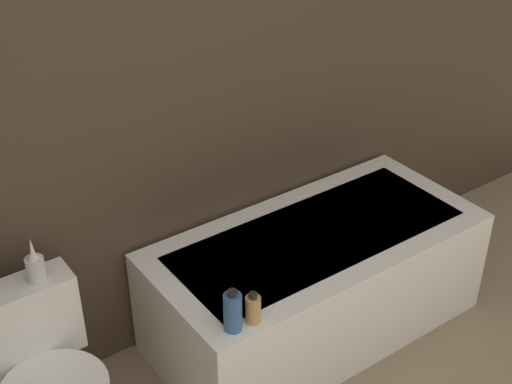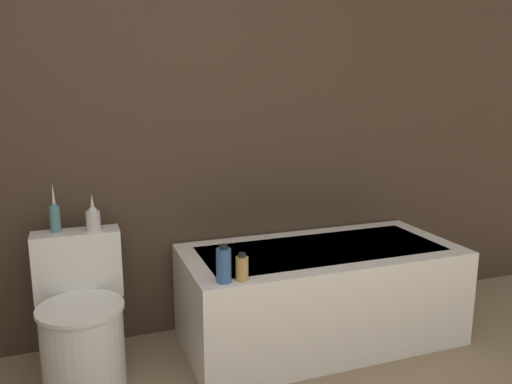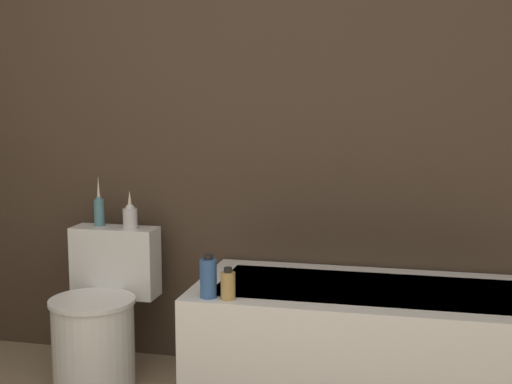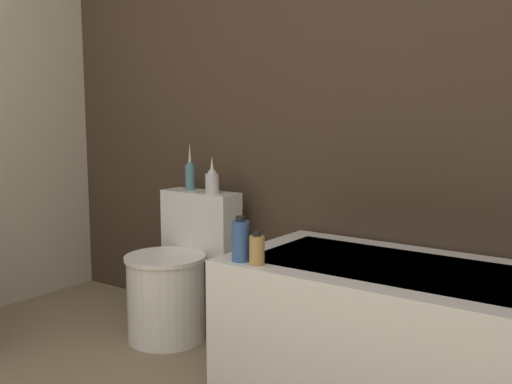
{
  "view_description": "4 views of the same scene",
  "coord_description": "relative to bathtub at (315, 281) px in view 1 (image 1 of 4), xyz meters",
  "views": [
    {
      "loc": [
        -0.95,
        -0.03,
        2.39
      ],
      "look_at": [
        0.33,
        1.77,
        1.03
      ],
      "focal_mm": 50.0,
      "sensor_mm": 36.0,
      "label": 1
    },
    {
      "loc": [
        -0.45,
        -0.44,
        1.43
      ],
      "look_at": [
        0.34,
        1.76,
        0.94
      ],
      "focal_mm": 35.0,
      "sensor_mm": 36.0,
      "label": 2
    },
    {
      "loc": [
        0.98,
        -1.07,
        1.4
      ],
      "look_at": [
        0.31,
        1.83,
        0.97
      ],
      "focal_mm": 50.0,
      "sensor_mm": 36.0,
      "label": 3
    },
    {
      "loc": [
        1.54,
        -0.2,
        1.15
      ],
      "look_at": [
        0.07,
        1.87,
        0.79
      ],
      "focal_mm": 42.0,
      "sensor_mm": 36.0,
      "label": 4
    }
  ],
  "objects": [
    {
      "name": "bathtub",
      "position": [
        0.0,
        0.0,
        0.0
      ],
      "size": [
        1.55,
        0.73,
        0.55
      ],
      "color": "white",
      "rests_on": "ground"
    },
    {
      "name": "wall_back_tiled",
      "position": [
        -0.8,
        0.42,
        1.02
      ],
      "size": [
        6.4,
        0.06,
        2.6
      ],
      "color": "#423326",
      "rests_on": "ground_plane"
    },
    {
      "name": "shampoo_bottle_tall",
      "position": [
        -0.65,
        -0.29,
        0.35
      ],
      "size": [
        0.07,
        0.07,
        0.18
      ],
      "color": "#335999",
      "rests_on": "bathtub"
    },
    {
      "name": "shampoo_bottle_short",
      "position": [
        -0.57,
        -0.3,
        0.33
      ],
      "size": [
        0.06,
        0.06,
        0.13
      ],
      "color": "tan",
      "rests_on": "bathtub"
    },
    {
      "name": "vase_silver",
      "position": [
        -1.2,
        0.2,
        0.51
      ],
      "size": [
        0.07,
        0.07,
        0.19
      ],
      "color": "silver",
      "rests_on": "toilet"
    }
  ]
}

